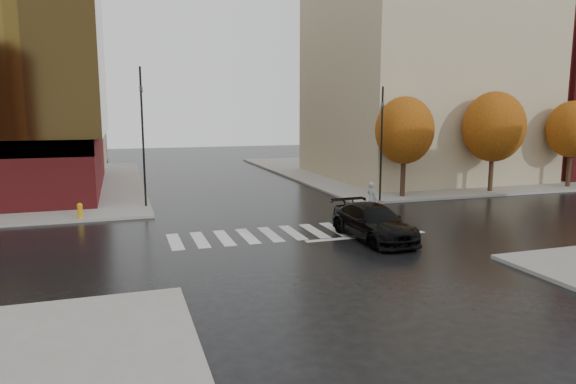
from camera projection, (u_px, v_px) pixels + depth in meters
The scene contains 15 objects.
ground at pixel (296, 235), 23.89m from camera, with size 120.00×120.00×0.00m, color black.
sidewalk_ne at pixel (429, 169), 50.07m from camera, with size 30.00×30.00×0.15m, color gray.
crosswalk at pixel (293, 233), 24.36m from camera, with size 12.00×3.00×0.01m, color silver.
building_ne_tan at pixel (419, 70), 43.65m from camera, with size 16.00×16.00×18.00m, color tan.
building_ne_brick at pixel (573, 95), 47.97m from camera, with size 14.00×14.00×14.00m, color maroon.
building_nw_far at pixel (28, 67), 52.06m from camera, with size 14.00×12.00×20.00m, color tan.
tree_ne_a at pixel (405, 131), 33.22m from camera, with size 3.80×3.80×6.50m.
tree_ne_b at pixel (494, 127), 35.36m from camera, with size 4.20×4.20×6.89m.
tree_ne_c at pixel (572, 129), 37.56m from camera, with size 3.60×3.60×6.31m.
sedan at pixel (373, 222), 23.03m from camera, with size 2.16×5.32×1.54m, color black.
cyclist at pixel (372, 205), 27.75m from camera, with size 1.81×0.94×1.95m.
traffic_light_nw at pixel (142, 126), 29.63m from camera, with size 0.21×0.18×8.07m.
traffic_light_ne at pixel (382, 137), 31.55m from camera, with size 0.20×0.22×7.03m.
fire_hydrant at pixel (80, 210), 26.88m from camera, with size 0.29×0.29×0.81m.
manhole at pixel (391, 237), 23.43m from camera, with size 0.58×0.58×0.01m, color #4A3E1A.
Camera 1 is at (-7.64, -21.99, 5.74)m, focal length 32.00 mm.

